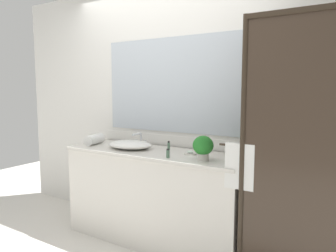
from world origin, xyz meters
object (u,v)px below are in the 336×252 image
Objects in this scene: amenity_bottle_conditioner at (169,146)px; soap_dish at (190,153)px; amenity_bottle_lotion at (243,152)px; amenity_bottle_body_wash at (168,154)px; sink_basin at (130,144)px; potted_plant at (203,147)px; rolled_towel_near_edge at (95,139)px; faucet at (140,141)px.

soap_dish is at bearing -14.87° from amenity_bottle_conditioner.
amenity_bottle_lotion reaches higher than soap_dish.
amenity_bottle_body_wash is 0.89× the size of amenity_bottle_conditioner.
amenity_bottle_conditioner reaches higher than soap_dish.
amenity_bottle_lotion is (1.10, 0.18, 0.01)m from sink_basin.
potted_plant reaches higher than rolled_towel_near_edge.
rolled_towel_near_edge is at bearing -176.66° from soap_dish.
potted_plant is 0.38m from amenity_bottle_lotion.
soap_dish is at bearing -163.77° from amenity_bottle_lotion.
potted_plant reaches higher than amenity_bottle_conditioner.
sink_basin is 0.87m from potted_plant.
faucet reaches higher than soap_dish.
rolled_towel_near_edge reaches higher than amenity_bottle_body_wash.
potted_plant is 2.59× the size of amenity_bottle_body_wash.
soap_dish is (0.66, -0.12, -0.03)m from faucet.
amenity_bottle_lotion is at bearing 9.17° from sink_basin.
soap_dish is at bearing 142.28° from potted_plant.
amenity_bottle_body_wash is 0.65m from amenity_bottle_lotion.
rolled_towel_near_edge is at bearing -172.94° from amenity_bottle_lotion.
amenity_bottle_conditioner is at bearing 154.50° from potted_plant.
amenity_bottle_conditioner is at bearing 17.76° from sink_basin.
potted_plant is 2.26× the size of amenity_bottle_lotion.
potted_plant is 0.80× the size of rolled_towel_near_edge.
rolled_towel_near_edge reaches higher than soap_dish.
amenity_bottle_body_wash is 1.04m from rolled_towel_near_edge.
potted_plant is 1.33m from rolled_towel_near_edge.
faucet is 0.39m from amenity_bottle_conditioner.
potted_plant is at bearing -131.01° from amenity_bottle_lotion.
amenity_bottle_conditioner is at bearing 120.44° from amenity_bottle_body_wash.
amenity_bottle_conditioner is (0.38, -0.05, -0.01)m from faucet.
faucet is 0.66× the size of rolled_towel_near_edge.
faucet is 2.14× the size of amenity_bottle_body_wash.
faucet is 0.83× the size of potted_plant.
potted_plant is (0.86, -0.28, 0.07)m from faucet.
faucet is 1.87× the size of amenity_bottle_lotion.
potted_plant reaches higher than amenity_bottle_lotion.
sink_basin is at bearing -175.74° from soap_dish.
amenity_bottle_body_wash is (0.56, -0.18, -0.00)m from sink_basin.
amenity_bottle_lotion is 1.02× the size of amenity_bottle_conditioner.
rolled_towel_near_edge is (-0.47, -0.19, 0.00)m from faucet.
sink_basin is 1.11m from amenity_bottle_lotion.
sink_basin is 5.16× the size of amenity_bottle_lotion.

